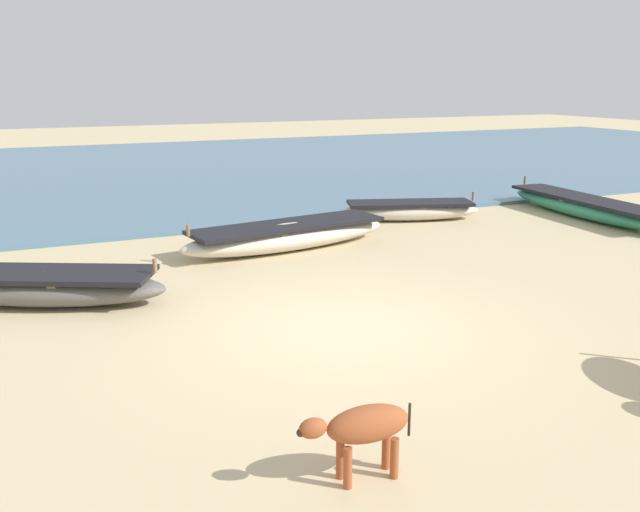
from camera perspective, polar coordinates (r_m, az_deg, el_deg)
ground at (r=8.74m, az=1.79°, el=-5.99°), size 80.00×80.00×0.00m
sea_water at (r=23.91m, az=-15.76°, el=6.71°), size 60.00×20.00×0.08m
fishing_boat_1 at (r=16.67m, az=21.13°, el=3.82°), size 1.29×4.96×0.65m
fishing_boat_3 at (r=10.30m, az=-21.72°, el=-2.35°), size 3.43×2.38×0.67m
fishing_boat_5 at (r=15.42m, az=7.45°, el=3.80°), size 3.21×1.81×0.61m
fishing_boat_6 at (r=12.65m, az=-2.67°, el=1.73°), size 4.31×1.61×0.69m
calf_near_rust at (r=5.49m, az=3.65°, el=-13.97°), size 0.96×0.32×0.62m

